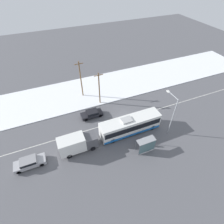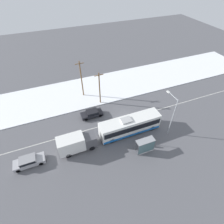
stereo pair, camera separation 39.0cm
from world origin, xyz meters
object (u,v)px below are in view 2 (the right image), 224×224
(city_bus, at_px, (130,125))
(utility_pole_snowlot, at_px, (81,79))
(sedan_car, at_px, (92,113))
(pedestrian_at_stop, at_px, (143,142))
(bus_shelter, at_px, (146,145))
(box_truck, at_px, (76,143))
(utility_pole_roadside, at_px, (100,88))
(parked_car_near_truck, at_px, (29,161))
(streetlamp, at_px, (172,111))

(city_bus, bearing_deg, utility_pole_snowlot, 109.73)
(sedan_car, height_order, pedestrian_at_stop, pedestrian_at_stop)
(city_bus, distance_m, bus_shelter, 4.72)
(pedestrian_at_stop, xyz_separation_m, utility_pole_snowlot, (-5.62, 17.23, 3.28))
(box_truck, distance_m, utility_pole_roadside, 12.67)
(city_bus, xyz_separation_m, parked_car_near_truck, (-17.02, -0.27, -0.87))
(city_bus, xyz_separation_m, pedestrian_at_stop, (0.73, -3.59, -0.60))
(pedestrian_at_stop, bearing_deg, bus_shelter, -101.17)
(parked_car_near_truck, height_order, utility_pole_roadside, utility_pole_roadside)
(city_bus, distance_m, parked_car_near_truck, 17.04)
(box_truck, relative_size, pedestrian_at_stop, 3.53)
(box_truck, relative_size, bus_shelter, 2.03)
(bus_shelter, height_order, streetlamp, streetlamp)
(pedestrian_at_stop, height_order, utility_pole_roadside, utility_pole_roadside)
(bus_shelter, height_order, utility_pole_roadside, utility_pole_roadside)
(box_truck, height_order, utility_pole_snowlot, utility_pole_snowlot)
(box_truck, distance_m, sedan_car, 8.11)
(utility_pole_snowlot, bearing_deg, pedestrian_at_stop, -71.93)
(city_bus, height_order, utility_pole_snowlot, utility_pole_snowlot)
(box_truck, distance_m, utility_pole_snowlot, 14.93)
(bus_shelter, xyz_separation_m, utility_pole_snowlot, (-5.41, 18.33, 2.66))
(sedan_car, distance_m, utility_pole_roadside, 5.40)
(parked_car_near_truck, relative_size, utility_pole_roadside, 0.63)
(bus_shelter, bearing_deg, utility_pole_snowlot, 106.44)
(pedestrian_at_stop, relative_size, utility_pole_snowlot, 0.21)
(pedestrian_at_stop, xyz_separation_m, bus_shelter, (-0.22, -1.09, 0.63))
(parked_car_near_truck, relative_size, utility_pole_snowlot, 0.55)
(bus_shelter, bearing_deg, parked_car_near_truck, 165.87)
(city_bus, bearing_deg, utility_pole_roadside, 102.67)
(pedestrian_at_stop, distance_m, utility_pole_roadside, 13.95)
(parked_car_near_truck, xyz_separation_m, utility_pole_snowlot, (12.13, 13.91, 3.55))
(box_truck, relative_size, utility_pole_roadside, 0.83)
(city_bus, relative_size, bus_shelter, 3.65)
(sedan_car, xyz_separation_m, bus_shelter, (5.59, -11.06, 0.93))
(streetlamp, bearing_deg, parked_car_near_truck, 174.85)
(parked_car_near_truck, distance_m, utility_pole_snowlot, 18.80)
(box_truck, relative_size, utility_pole_snowlot, 0.73)
(box_truck, xyz_separation_m, utility_pole_snowlot, (4.73, 13.92, 2.64))
(streetlamp, bearing_deg, bus_shelter, -157.60)
(streetlamp, bearing_deg, sedan_car, 142.13)
(utility_pole_snowlot, bearing_deg, parked_car_near_truck, -131.08)
(box_truck, bearing_deg, pedestrian_at_stop, -17.75)
(sedan_car, bearing_deg, utility_pole_roadside, -130.39)
(sedan_car, distance_m, streetlamp, 14.82)
(city_bus, relative_size, streetlamp, 1.41)
(city_bus, height_order, streetlamp, streetlamp)
(pedestrian_at_stop, bearing_deg, city_bus, 101.51)
(pedestrian_at_stop, height_order, bus_shelter, bus_shelter)
(sedan_car, relative_size, pedestrian_at_stop, 2.45)
(parked_car_near_truck, distance_m, pedestrian_at_stop, 18.06)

